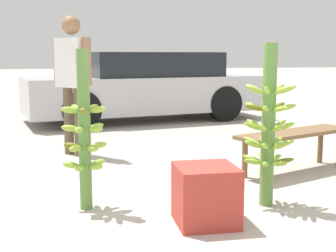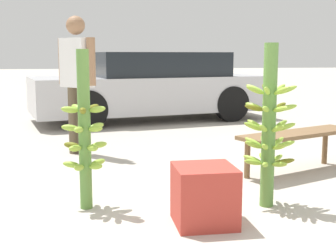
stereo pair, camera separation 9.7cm
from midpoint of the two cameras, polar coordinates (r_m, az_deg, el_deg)
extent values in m
plane|color=#B2AA9E|center=(3.57, 2.93, -11.89)|extent=(80.00, 80.00, 0.00)
cylinder|color=#5B8C3D|center=(3.82, -10.87, -0.58)|extent=(0.10, 0.10, 1.30)
ellipsoid|color=#93BC3D|center=(3.76, -9.32, 1.98)|extent=(0.15, 0.10, 0.07)
ellipsoid|color=#656718|center=(3.89, -9.87, 2.19)|extent=(0.13, 0.14, 0.07)
ellipsoid|color=#93BC3D|center=(3.90, -11.85, 2.15)|extent=(0.12, 0.15, 0.07)
ellipsoid|color=#93BC3D|center=(3.77, -12.63, 1.91)|extent=(0.15, 0.09, 0.07)
ellipsoid|color=#656718|center=(3.69, -11.05, 1.81)|extent=(0.06, 0.15, 0.07)
ellipsoid|color=#93BC3D|center=(3.83, -12.59, -0.26)|extent=(0.15, 0.06, 0.07)
ellipsoid|color=#93BC3D|center=(3.71, -11.55, -0.50)|extent=(0.10, 0.15, 0.07)
ellipsoid|color=#93BC3D|center=(3.75, -9.54, -0.37)|extent=(0.14, 0.13, 0.07)
ellipsoid|color=#93BC3D|center=(3.88, -9.44, -0.06)|extent=(0.15, 0.12, 0.07)
ellipsoid|color=#656718|center=(3.93, -11.27, 0.00)|extent=(0.08, 0.15, 0.07)
ellipsoid|color=#93BC3D|center=(3.75, -9.89, -2.71)|extent=(0.12, 0.15, 0.07)
ellipsoid|color=#93BC3D|center=(3.87, -9.16, -2.33)|extent=(0.15, 0.08, 0.07)
ellipsoid|color=#93BC3D|center=(3.96, -10.69, -2.13)|extent=(0.06, 0.15, 0.07)
ellipsoid|color=#656718|center=(3.89, -12.38, -2.37)|extent=(0.15, 0.10, 0.07)
ellipsoid|color=#93BC3D|center=(3.76, -11.95, -2.74)|extent=(0.13, 0.14, 0.07)
ellipsoid|color=#93BC3D|center=(3.93, -9.29, -4.46)|extent=(0.15, 0.11, 0.07)
ellipsoid|color=#93BC3D|center=(3.99, -11.06, -4.33)|extent=(0.08, 0.15, 0.07)
ellipsoid|color=#93BC3D|center=(3.89, -12.43, -4.69)|extent=(0.15, 0.07, 0.07)
ellipsoid|color=#93BC3D|center=(3.78, -11.49, -5.07)|extent=(0.11, 0.15, 0.07)
ellipsoid|color=#93BC3D|center=(3.80, -9.49, -4.92)|extent=(0.14, 0.14, 0.07)
cylinder|color=#5B8C3D|center=(3.92, 11.44, 0.01)|extent=(0.11, 0.11, 1.35)
ellipsoid|color=#93BC3D|center=(3.76, 11.26, 4.25)|extent=(0.13, 0.17, 0.10)
ellipsoid|color=#93BC3D|center=(3.80, 12.91, 4.24)|extent=(0.10, 0.18, 0.10)
ellipsoid|color=#93BC3D|center=(3.90, 13.50, 4.33)|extent=(0.18, 0.09, 0.10)
ellipsoid|color=#93BC3D|center=(4.00, 12.65, 4.46)|extent=(0.17, 0.13, 0.10)
ellipsoid|color=#656718|center=(4.02, 11.04, 4.53)|extent=(0.06, 0.18, 0.10)
ellipsoid|color=#93BC3D|center=(3.94, 9.80, 4.49)|extent=(0.15, 0.15, 0.10)
ellipsoid|color=#93BC3D|center=(3.83, 9.86, 4.36)|extent=(0.18, 0.06, 0.10)
ellipsoid|color=#93BC3D|center=(4.03, 11.04, 2.48)|extent=(0.07, 0.18, 0.08)
ellipsoid|color=#93BC3D|center=(3.96, 9.74, 2.40)|extent=(0.15, 0.16, 0.08)
ellipsoid|color=#656718|center=(3.84, 9.73, 2.22)|extent=(0.18, 0.06, 0.08)
ellipsoid|color=#93BC3D|center=(3.77, 11.11, 2.06)|extent=(0.13, 0.17, 0.08)
ellipsoid|color=#93BC3D|center=(3.80, 12.81, 2.06)|extent=(0.09, 0.18, 0.08)
ellipsoid|color=#93BC3D|center=(3.91, 13.48, 2.21)|extent=(0.18, 0.10, 0.08)
ellipsoid|color=#656718|center=(4.01, 12.67, 2.39)|extent=(0.17, 0.13, 0.08)
ellipsoid|color=#93BC3D|center=(3.88, 9.63, -0.03)|extent=(0.17, 0.05, 0.10)
ellipsoid|color=#93BC3D|center=(3.80, 10.83, -0.24)|extent=(0.14, 0.16, 0.10)
ellipsoid|color=#93BC3D|center=(3.82, 12.52, -0.25)|extent=(0.08, 0.18, 0.10)
ellipsoid|color=#93BC3D|center=(3.92, 13.35, -0.06)|extent=(0.17, 0.12, 0.10)
ellipsoid|color=#93BC3D|center=(4.02, 12.74, 0.18)|extent=(0.18, 0.11, 0.10)
ellipsoid|color=#93BC3D|center=(4.05, 11.20, 0.30)|extent=(0.08, 0.18, 0.10)
ellipsoid|color=#93BC3D|center=(3.99, 9.83, 0.21)|extent=(0.14, 0.16, 0.10)
ellipsoid|color=#93BC3D|center=(4.07, 10.87, -1.76)|extent=(0.06, 0.18, 0.10)
ellipsoid|color=#93BC3D|center=(4.00, 9.63, -1.92)|extent=(0.15, 0.15, 0.10)
ellipsoid|color=#93BC3D|center=(3.89, 9.67, -2.23)|extent=(0.18, 0.06, 0.10)
ellipsoid|color=#93BC3D|center=(3.82, 11.04, -2.46)|extent=(0.13, 0.17, 0.10)
ellipsoid|color=#93BC3D|center=(3.85, 12.68, -2.41)|extent=(0.10, 0.18, 0.10)
ellipsoid|color=#93BC3D|center=(3.96, 13.29, -2.14)|extent=(0.18, 0.10, 0.10)
ellipsoid|color=#93BC3D|center=(4.06, 12.46, -1.86)|extent=(0.17, 0.13, 0.10)
ellipsoid|color=#93BC3D|center=(3.91, 9.62, -4.32)|extent=(0.18, 0.07, 0.08)
ellipsoid|color=#93BC3D|center=(3.85, 11.06, -4.58)|extent=(0.12, 0.17, 0.08)
ellipsoid|color=#93BC3D|center=(3.89, 12.70, -4.50)|extent=(0.11, 0.18, 0.08)
ellipsoid|color=#656718|center=(3.99, 13.25, -4.16)|extent=(0.18, 0.09, 0.08)
ellipsoid|color=#93BC3D|center=(4.09, 12.35, -3.83)|extent=(0.17, 0.13, 0.08)
ellipsoid|color=#93BC3D|center=(4.10, 10.72, -3.74)|extent=(0.05, 0.18, 0.08)
ellipsoid|color=#93BC3D|center=(4.02, 9.51, -3.95)|extent=(0.16, 0.15, 0.08)
cylinder|color=brown|center=(5.92, -11.26, 0.48)|extent=(0.17, 0.17, 0.85)
cylinder|color=brown|center=(6.07, -12.47, 0.64)|extent=(0.17, 0.17, 0.85)
cube|color=white|center=(5.94, -12.09, 7.55)|extent=(0.43, 0.46, 0.61)
cylinder|color=#936B4C|center=(5.73, -10.34, 7.72)|extent=(0.15, 0.15, 0.58)
cylinder|color=#936B4C|center=(6.15, -13.74, 7.67)|extent=(0.15, 0.15, 0.58)
sphere|color=#936B4C|center=(5.95, -12.23, 11.93)|extent=(0.23, 0.23, 0.23)
cube|color=brown|center=(5.16, 14.71, -0.85)|extent=(1.48, 0.91, 0.04)
cylinder|color=brown|center=(4.87, 8.78, -3.90)|extent=(0.06, 0.06, 0.41)
cylinder|color=brown|center=(5.73, 17.61, -2.30)|extent=(0.06, 0.06, 0.41)
cylinder|color=brown|center=(4.69, 10.94, -4.45)|extent=(0.06, 0.06, 0.41)
cube|color=#B7B7BC|center=(9.06, -3.39, 3.99)|extent=(4.69, 2.57, 0.66)
cube|color=black|center=(9.10, -2.36, 7.54)|extent=(2.71, 2.01, 0.45)
cylinder|color=black|center=(7.99, -10.89, 1.91)|extent=(0.70, 0.34, 0.67)
cylinder|color=black|center=(9.46, -12.81, 2.88)|extent=(0.70, 0.34, 0.67)
cylinder|color=black|center=(8.97, 6.57, 2.73)|extent=(0.70, 0.34, 0.67)
cylinder|color=black|center=(10.30, 2.45, 3.54)|extent=(0.70, 0.34, 0.67)
cube|color=#B2382D|center=(3.53, 3.83, -8.39)|extent=(0.44, 0.44, 0.44)
camera|label=1|loc=(0.05, -90.72, -0.11)|focal=50.00mm
camera|label=2|loc=(0.05, 89.28, 0.11)|focal=50.00mm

